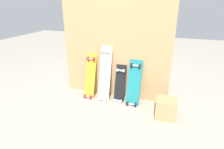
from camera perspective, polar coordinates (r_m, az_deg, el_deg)
ground_plane at (r=3.23m, az=0.41°, el=-6.73°), size 12.00×12.00×0.00m
plywood_wall_panel at (r=2.98m, az=0.89°, el=8.86°), size 1.77×0.04×1.75m
skateboard_yellow at (r=3.15m, az=-6.66°, el=-1.00°), size 0.17×0.29×0.79m
skateboard_white at (r=3.03m, az=-2.20°, el=-0.40°), size 0.19×0.28×0.94m
skateboard_black at (r=3.03m, az=2.38°, el=-3.35°), size 0.17×0.23×0.65m
skateboard_teal at (r=2.94m, az=6.66°, el=-3.15°), size 0.21×0.28×0.76m
wooden_crate at (r=2.76m, az=16.00°, el=-9.75°), size 0.29×0.29×0.27m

